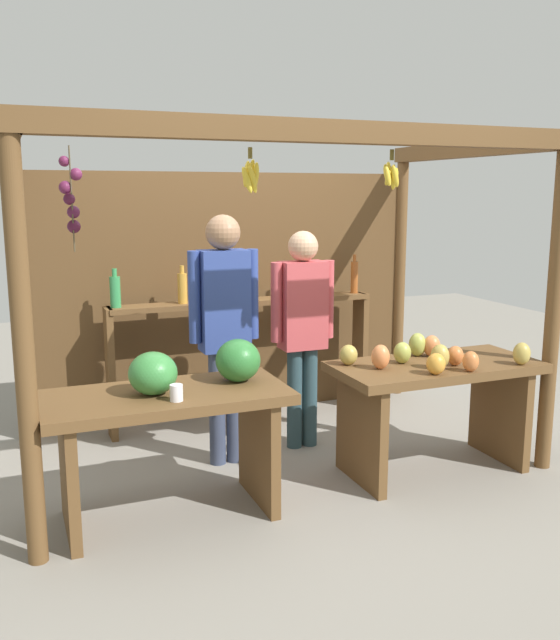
% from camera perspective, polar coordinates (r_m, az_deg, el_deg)
% --- Properties ---
extents(ground_plane, '(12.00, 12.00, 0.00)m').
position_cam_1_polar(ground_plane, '(4.98, -0.82, -10.95)').
color(ground_plane, gray).
rests_on(ground_plane, ground).
extents(market_stall, '(3.36, 1.99, 2.21)m').
position_cam_1_polar(market_stall, '(5.07, -2.71, 4.50)').
color(market_stall, brown).
rests_on(market_stall, ground).
extents(fruit_counter_left, '(1.36, 0.64, 0.99)m').
position_cam_1_polar(fruit_counter_left, '(3.91, -8.77, -7.57)').
color(fruit_counter_left, brown).
rests_on(fruit_counter_left, ground).
extents(fruit_counter_right, '(1.36, 0.65, 0.90)m').
position_cam_1_polar(fruit_counter_right, '(4.59, 12.75, -5.50)').
color(fruit_counter_right, brown).
rests_on(fruit_counter_right, ground).
extents(bottle_shelf_unit, '(2.16, 0.22, 1.34)m').
position_cam_1_polar(bottle_shelf_unit, '(5.41, -3.17, -0.53)').
color(bottle_shelf_unit, brown).
rests_on(bottle_shelf_unit, ground).
extents(vendor_man, '(0.48, 0.23, 1.69)m').
position_cam_1_polar(vendor_man, '(4.53, -4.70, 0.31)').
color(vendor_man, '#39425C').
rests_on(vendor_man, ground).
extents(vendor_woman, '(0.48, 0.21, 1.57)m').
position_cam_1_polar(vendor_woman, '(4.84, 1.91, -0.02)').
color(vendor_woman, '#29434B').
rests_on(vendor_woman, ground).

